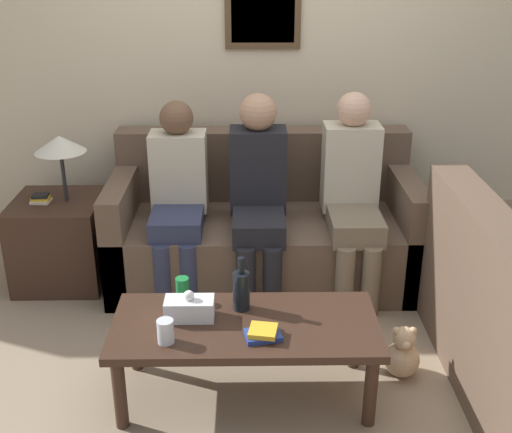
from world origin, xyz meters
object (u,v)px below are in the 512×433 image
wine_bottle (241,290)px  person_left (178,193)px  person_right (353,189)px  drinking_glass (166,331)px  teddy_bear (402,354)px  person_middle (258,189)px  coffee_table (245,332)px  couch_main (264,230)px

wine_bottle → person_left: bearing=112.0°
wine_bottle → person_right: size_ratio=0.22×
drinking_glass → person_right: (1.00, 1.23, 0.19)m
person_left → teddy_bear: bearing=-38.4°
person_middle → teddy_bear: size_ratio=4.36×
coffee_table → drinking_glass: (-0.35, -0.15, 0.11)m
person_middle → person_right: (0.57, 0.02, -0.01)m
person_left → person_middle: bearing=-3.6°
person_left → teddy_bear: person_left is taller
person_left → teddy_bear: (1.20, -0.95, -0.51)m
drinking_glass → teddy_bear: drinking_glass is taller
drinking_glass → person_middle: person_middle is taller
couch_main → coffee_table: size_ratio=1.54×
person_left → person_middle: (0.49, -0.03, 0.03)m
wine_bottle → teddy_bear: bearing=0.9°
coffee_table → person_middle: 1.11m
coffee_table → wine_bottle: (-0.02, 0.13, 0.16)m
coffee_table → teddy_bear: 0.83m
drinking_glass → person_left: 1.25m
couch_main → person_right: bearing=-17.2°
person_right → person_middle: bearing=-178.1°
couch_main → wine_bottle: 1.14m
couch_main → teddy_bear: (0.67, -1.10, -0.19)m
wine_bottle → person_left: size_ratio=0.23×
teddy_bear → wine_bottle: bearing=-179.1°
person_right → teddy_bear: size_ratio=4.35×
drinking_glass → teddy_bear: (1.14, 0.29, -0.34)m
person_middle → teddy_bear: 1.28m
teddy_bear → person_middle: bearing=127.7°
wine_bottle → coffee_table: bearing=-81.9°
drinking_glass → person_middle: (0.43, 1.21, 0.20)m
drinking_glass → person_left: size_ratio=0.09×
wine_bottle → person_middle: person_middle is taller
couch_main → teddy_bear: couch_main is taller
wine_bottle → person_right: (0.67, 0.95, 0.15)m
coffee_table → drinking_glass: bearing=-156.5°
couch_main → person_right: person_right is taller
person_right → couch_main: bearing=162.8°
couch_main → coffee_table: bearing=-95.4°
person_left → person_right: 1.06m
teddy_bear → person_left: bearing=141.6°
couch_main → person_middle: person_middle is taller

